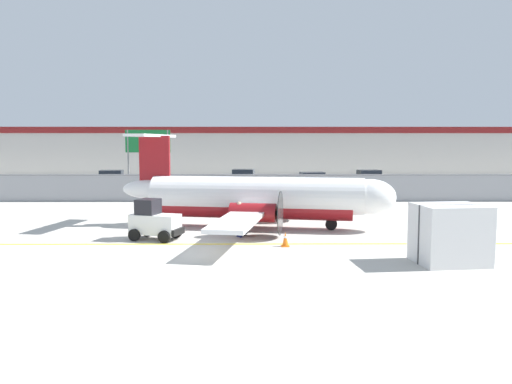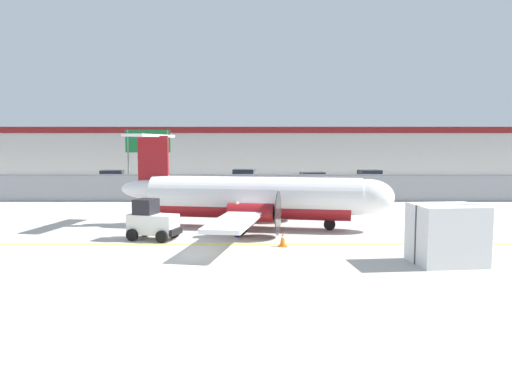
% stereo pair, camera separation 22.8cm
% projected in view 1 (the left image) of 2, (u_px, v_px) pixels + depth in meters
% --- Properties ---
extents(ground_plane, '(140.00, 140.00, 0.01)m').
position_uv_depth(ground_plane, '(223.00, 244.00, 22.07)').
color(ground_plane, '#BCB7AD').
extents(perimeter_fence, '(98.00, 0.10, 2.10)m').
position_uv_depth(perimeter_fence, '(236.00, 187.00, 37.88)').
color(perimeter_fence, gray).
rests_on(perimeter_fence, ground).
extents(parking_lot_strip, '(98.00, 17.00, 0.12)m').
position_uv_depth(parking_lot_strip, '(240.00, 187.00, 49.43)').
color(parking_lot_strip, '#38383A').
rests_on(parking_lot_strip, ground).
extents(background_building, '(91.00, 8.10, 6.50)m').
position_uv_depth(background_building, '(243.00, 152.00, 67.51)').
color(background_building, beige).
rests_on(background_building, ground).
extents(commuter_airplane, '(14.58, 16.03, 4.92)m').
position_uv_depth(commuter_airplane, '(261.00, 198.00, 26.12)').
color(commuter_airplane, white).
rests_on(commuter_airplane, ground).
extents(baggage_tug, '(2.55, 1.92, 1.88)m').
position_uv_depth(baggage_tug, '(154.00, 221.00, 23.04)').
color(baggage_tug, silver).
rests_on(baggage_tug, ground).
extents(ground_crew_worker, '(0.47, 0.51, 1.70)m').
position_uv_depth(ground_crew_worker, '(239.00, 217.00, 23.63)').
color(ground_crew_worker, '#191E4C').
rests_on(ground_crew_worker, ground).
extents(cargo_container, '(2.60, 2.25, 2.20)m').
position_uv_depth(cargo_container, '(450.00, 234.00, 18.45)').
color(cargo_container, silver).
rests_on(cargo_container, ground).
extents(traffic_cone_near_left, '(0.36, 0.36, 0.64)m').
position_uv_depth(traffic_cone_near_left, '(285.00, 239.00, 21.53)').
color(traffic_cone_near_left, orange).
rests_on(traffic_cone_near_left, ground).
extents(traffic_cone_near_right, '(0.36, 0.36, 0.64)m').
position_uv_depth(traffic_cone_near_right, '(248.00, 220.00, 27.05)').
color(traffic_cone_near_right, orange).
rests_on(traffic_cone_near_right, ground).
extents(traffic_cone_far_left, '(0.36, 0.36, 0.64)m').
position_uv_depth(traffic_cone_far_left, '(225.00, 218.00, 27.80)').
color(traffic_cone_far_left, orange).
rests_on(traffic_cone_far_left, ground).
extents(parked_car_0, '(4.32, 2.27, 1.58)m').
position_uv_depth(parked_car_0, '(113.00, 178.00, 50.85)').
color(parked_car_0, black).
rests_on(parked_car_0, parking_lot_strip).
extents(parked_car_1, '(4.26, 2.12, 1.58)m').
position_uv_depth(parked_car_1, '(155.00, 181.00, 46.71)').
color(parked_car_1, black).
rests_on(parked_car_1, parking_lot_strip).
extents(parked_car_2, '(4.38, 2.42, 1.58)m').
position_uv_depth(parked_car_2, '(242.00, 177.00, 52.56)').
color(parked_car_2, silver).
rests_on(parked_car_2, parking_lot_strip).
extents(parked_car_3, '(4.37, 2.38, 1.58)m').
position_uv_depth(parked_car_3, '(313.00, 180.00, 47.52)').
color(parked_car_3, silver).
rests_on(parked_car_3, parking_lot_strip).
extents(parked_car_4, '(4.38, 2.41, 1.58)m').
position_uv_depth(parked_car_4, '(370.00, 178.00, 51.28)').
color(parked_car_4, '#B28C19').
rests_on(parked_car_4, parking_lot_strip).
extents(highway_sign, '(3.60, 0.14, 5.50)m').
position_uv_depth(highway_sign, '(148.00, 147.00, 39.96)').
color(highway_sign, slate).
rests_on(highway_sign, ground).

